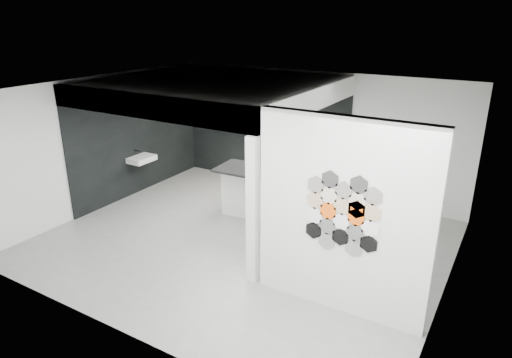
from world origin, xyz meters
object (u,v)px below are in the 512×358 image
object	(u,v)px
kettle	(298,133)
glass_bowl	(316,137)
bottle_dark	(252,126)
utensil_cup	(237,125)
kitchen_island	(265,193)
glass_vase	(316,135)
partition_panel	(342,218)
wall_basin	(142,159)
stockpot	(226,122)

from	to	relation	value
kettle	glass_bowl	bearing A→B (deg)	-13.08
bottle_dark	utensil_cup	distance (m)	0.44
kitchen_island	glass_vase	world-z (taller)	kitchen_island
kettle	kitchen_island	bearing A→B (deg)	-99.97
kettle	glass_bowl	distance (m)	0.45
partition_panel	glass_bowl	xyz separation A→B (m)	(-2.08, 3.87, -0.04)
partition_panel	utensil_cup	distance (m)	5.71
wall_basin	glass_bowl	world-z (taller)	glass_bowl
partition_panel	utensil_cup	size ratio (longest dim) A/B	29.54
kitchen_island	bottle_dark	xyz separation A→B (m)	(-1.34, 1.72, 0.87)
kitchen_island	glass_vase	xyz separation A→B (m)	(0.35, 1.72, 0.87)
kettle	utensil_cup	world-z (taller)	kettle
glass_vase	utensil_cup	size ratio (longest dim) A/B	1.62
kitchen_island	glass_bowl	bearing A→B (deg)	75.17
kitchen_island	kettle	bearing A→B (deg)	89.85
glass_vase	kitchen_island	bearing A→B (deg)	-101.56
stockpot	glass_vase	world-z (taller)	stockpot
glass_vase	bottle_dark	size ratio (longest dim) A/B	0.99
glass_bowl	glass_vase	xyz separation A→B (m)	(0.00, 0.00, 0.03)
partition_panel	utensil_cup	xyz separation A→B (m)	(-4.20, 3.87, -0.03)
kitchen_island	glass_bowl	distance (m)	1.95
partition_panel	bottle_dark	world-z (taller)	partition_panel
glass_vase	glass_bowl	bearing A→B (deg)	0.00
partition_panel	utensil_cup	bearing A→B (deg)	137.39
kitchen_island	bottle_dark	distance (m)	2.35
partition_panel	wall_basin	xyz separation A→B (m)	(-5.46, 1.80, -0.55)
stockpot	partition_panel	bearing A→B (deg)	-40.50
kettle	partition_panel	bearing A→B (deg)	-69.98
kitchen_island	utensil_cup	xyz separation A→B (m)	(-1.77, 1.72, 0.84)
kettle	utensil_cup	xyz separation A→B (m)	(-1.68, 0.00, -0.02)
stockpot	glass_vase	xyz separation A→B (m)	(2.45, 0.00, -0.03)
kettle	glass_bowl	world-z (taller)	kettle
partition_panel	kitchen_island	bearing A→B (deg)	138.52
kitchen_island	glass_vase	bearing A→B (deg)	75.17
glass_bowl	bottle_dark	world-z (taller)	bottle_dark
partition_panel	kettle	world-z (taller)	partition_panel
glass_vase	bottle_dark	world-z (taller)	same
glass_bowl	glass_vase	world-z (taller)	glass_vase
glass_bowl	bottle_dark	xyz separation A→B (m)	(-1.69, 0.00, 0.03)
partition_panel	glass_bowl	distance (m)	4.39
stockpot	glass_vase	size ratio (longest dim) A/B	1.65
partition_panel	glass_vase	world-z (taller)	partition_panel
wall_basin	glass_vase	distance (m)	4.01
kettle	bottle_dark	xyz separation A→B (m)	(-1.24, 0.00, 0.01)
kitchen_island	stockpot	bearing A→B (deg)	137.41
partition_panel	bottle_dark	size ratio (longest dim) A/B	18.18
glass_vase	utensil_cup	world-z (taller)	glass_vase
stockpot	bottle_dark	xyz separation A→B (m)	(0.76, 0.00, -0.03)
stockpot	glass_bowl	bearing A→B (deg)	0.00
bottle_dark	kitchen_island	bearing A→B (deg)	-52.14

